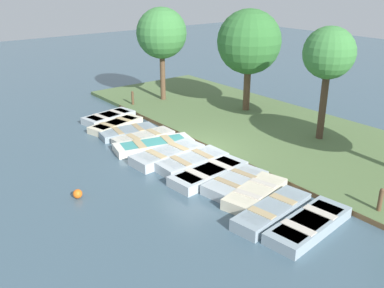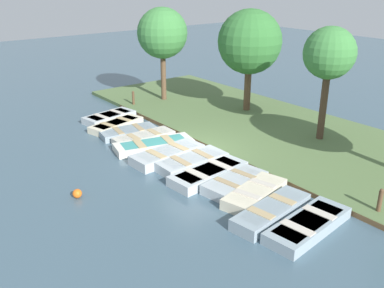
{
  "view_description": "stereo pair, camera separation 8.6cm",
  "coord_description": "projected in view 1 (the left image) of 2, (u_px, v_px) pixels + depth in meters",
  "views": [
    {
      "loc": [
        10.53,
        13.26,
        7.3
      ],
      "look_at": [
        0.21,
        0.15,
        0.65
      ],
      "focal_mm": 40.0,
      "sensor_mm": 36.0,
      "label": 1
    },
    {
      "loc": [
        10.46,
        13.31,
        7.3
      ],
      "look_at": [
        0.21,
        0.15,
        0.65
      ],
      "focal_mm": 40.0,
      "sensor_mm": 36.0,
      "label": 2
    }
  ],
  "objects": [
    {
      "name": "rowboat_5",
      "position": [
        168.0,
        155.0,
        18.02
      ],
      "size": [
        3.26,
        1.39,
        0.43
      ],
      "rotation": [
        0.0,
        0.0,
        0.06
      ],
      "color": "#B2BCC1",
      "rests_on": "ground_plane"
    },
    {
      "name": "rowboat_1",
      "position": [
        116.0,
        125.0,
        21.67
      ],
      "size": [
        3.03,
        1.7,
        0.36
      ],
      "rotation": [
        0.0,
        0.0,
        0.24
      ],
      "color": "beige",
      "rests_on": "ground_plane"
    },
    {
      "name": "rowboat_3",
      "position": [
        144.0,
        138.0,
        20.01
      ],
      "size": [
        2.91,
        1.07,
        0.34
      ],
      "rotation": [
        0.0,
        0.0,
        -0.02
      ],
      "color": "beige",
      "rests_on": "ground_plane"
    },
    {
      "name": "ground_plane",
      "position": [
        194.0,
        156.0,
        18.43
      ],
      "size": [
        80.0,
        80.0,
        0.0
      ],
      "primitive_type": "plane",
      "color": "#425B6B"
    },
    {
      "name": "rowboat_8",
      "position": [
        235.0,
        182.0,
        15.64
      ],
      "size": [
        2.75,
        1.5,
        0.4
      ],
      "rotation": [
        0.0,
        0.0,
        0.14
      ],
      "color": "#B2BCC1",
      "rests_on": "ground_plane"
    },
    {
      "name": "park_tree_left",
      "position": [
        249.0,
        42.0,
        22.68
      ],
      "size": [
        3.42,
        3.42,
        5.66
      ],
      "color": "brown",
      "rests_on": "ground_plane"
    },
    {
      "name": "dock_walkway",
      "position": [
        220.0,
        146.0,
        19.27
      ],
      "size": [
        1.07,
        16.51,
        0.19
      ],
      "color": "brown",
      "rests_on": "ground_plane"
    },
    {
      "name": "shore_bank",
      "position": [
        272.0,
        129.0,
        21.27
      ],
      "size": [
        8.0,
        24.0,
        0.2
      ],
      "color": "#567042",
      "rests_on": "ground_plane"
    },
    {
      "name": "mooring_post_far",
      "position": [
        380.0,
        202.0,
        13.69
      ],
      "size": [
        0.15,
        0.15,
        0.99
      ],
      "color": "brown",
      "rests_on": "ground_plane"
    },
    {
      "name": "rowboat_2",
      "position": [
        128.0,
        132.0,
        20.73
      ],
      "size": [
        2.87,
        1.61,
        0.34
      ],
      "rotation": [
        0.0,
        0.0,
        -0.16
      ],
      "color": "#8C9EA8",
      "rests_on": "ground_plane"
    },
    {
      "name": "mooring_post_near",
      "position": [
        133.0,
        99.0,
        24.89
      ],
      "size": [
        0.15,
        0.15,
        0.99
      ],
      "color": "brown",
      "rests_on": "ground_plane"
    },
    {
      "name": "buoy",
      "position": [
        78.0,
        194.0,
        14.91
      ],
      "size": [
        0.33,
        0.33,
        0.33
      ],
      "color": "orange",
      "rests_on": "ground_plane"
    },
    {
      "name": "rowboat_6",
      "position": [
        192.0,
        162.0,
        17.36
      ],
      "size": [
        2.98,
        1.24,
        0.42
      ],
      "rotation": [
        0.0,
        0.0,
        -0.0
      ],
      "color": "#B2BCC1",
      "rests_on": "ground_plane"
    },
    {
      "name": "rowboat_11",
      "position": [
        309.0,
        225.0,
        13.02
      ],
      "size": [
        3.35,
        1.49,
        0.39
      ],
      "rotation": [
        0.0,
        0.0,
        0.11
      ],
      "color": "#8C9EA8",
      "rests_on": "ground_plane"
    },
    {
      "name": "rowboat_7",
      "position": [
        209.0,
        173.0,
        16.35
      ],
      "size": [
        3.34,
        1.47,
        0.41
      ],
      "rotation": [
        0.0,
        0.0,
        0.09
      ],
      "color": "#B2BCC1",
      "rests_on": "ground_plane"
    },
    {
      "name": "rowboat_9",
      "position": [
        255.0,
        193.0,
        14.86
      ],
      "size": [
        2.94,
        1.69,
        0.41
      ],
      "rotation": [
        0.0,
        0.0,
        0.24
      ],
      "color": "beige",
      "rests_on": "ground_plane"
    },
    {
      "name": "rowboat_0",
      "position": [
        109.0,
        117.0,
        22.75
      ],
      "size": [
        2.89,
        1.62,
        0.4
      ],
      "rotation": [
        0.0,
        0.0,
        0.17
      ],
      "color": "#B2BCC1",
      "rests_on": "ground_plane"
    },
    {
      "name": "park_tree_far_left",
      "position": [
        162.0,
        34.0,
        24.61
      ],
      "size": [
        2.91,
        2.91,
        5.59
      ],
      "color": "brown",
      "rests_on": "ground_plane"
    },
    {
      "name": "rowboat_4",
      "position": [
        154.0,
        145.0,
        19.13
      ],
      "size": [
        3.7,
        2.01,
        0.36
      ],
      "rotation": [
        0.0,
        0.0,
        -0.24
      ],
      "color": "silver",
      "rests_on": "ground_plane"
    },
    {
      "name": "park_tree_center",
      "position": [
        329.0,
        54.0,
        18.45
      ],
      "size": [
        2.28,
        2.28,
        5.28
      ],
      "color": "#4C3828",
      "rests_on": "ground_plane"
    },
    {
      "name": "rowboat_10",
      "position": [
        272.0,
        211.0,
        13.72
      ],
      "size": [
        3.27,
        1.4,
        0.43
      ],
      "rotation": [
        0.0,
        0.0,
        0.14
      ],
      "color": "#8C9EA8",
      "rests_on": "ground_plane"
    }
  ]
}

